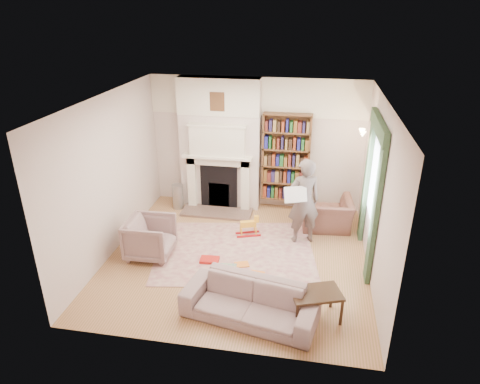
% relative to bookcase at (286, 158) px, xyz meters
% --- Properties ---
extents(floor, '(4.50, 4.50, 0.00)m').
position_rel_bookcase_xyz_m(floor, '(-0.65, -2.12, -1.18)').
color(floor, olive).
rests_on(floor, ground).
extents(ceiling, '(4.50, 4.50, 0.00)m').
position_rel_bookcase_xyz_m(ceiling, '(-0.65, -2.12, 1.62)').
color(ceiling, white).
rests_on(ceiling, wall_back).
extents(wall_back, '(4.50, 0.00, 4.50)m').
position_rel_bookcase_xyz_m(wall_back, '(-0.65, 0.13, 0.22)').
color(wall_back, beige).
rests_on(wall_back, floor).
extents(wall_front, '(4.50, 0.00, 4.50)m').
position_rel_bookcase_xyz_m(wall_front, '(-0.65, -4.37, 0.22)').
color(wall_front, beige).
rests_on(wall_front, floor).
extents(wall_left, '(0.00, 4.50, 4.50)m').
position_rel_bookcase_xyz_m(wall_left, '(-2.90, -2.12, 0.22)').
color(wall_left, beige).
rests_on(wall_left, floor).
extents(wall_right, '(0.00, 4.50, 4.50)m').
position_rel_bookcase_xyz_m(wall_right, '(1.60, -2.12, 0.22)').
color(wall_right, beige).
rests_on(wall_right, floor).
extents(fireplace, '(1.70, 0.58, 2.80)m').
position_rel_bookcase_xyz_m(fireplace, '(-1.40, -0.07, 0.21)').
color(fireplace, beige).
rests_on(fireplace, floor).
extents(bookcase, '(1.00, 0.24, 1.85)m').
position_rel_bookcase_xyz_m(bookcase, '(0.00, 0.00, 0.00)').
color(bookcase, brown).
rests_on(bookcase, floor).
extents(window, '(0.02, 0.90, 1.30)m').
position_rel_bookcase_xyz_m(window, '(1.58, -1.72, 0.27)').
color(window, silver).
rests_on(window, wall_right).
extents(curtain_left, '(0.07, 0.32, 2.40)m').
position_rel_bookcase_xyz_m(curtain_left, '(1.55, -2.42, 0.02)').
color(curtain_left, '#304B30').
rests_on(curtain_left, floor).
extents(curtain_right, '(0.07, 0.32, 2.40)m').
position_rel_bookcase_xyz_m(curtain_right, '(1.55, -1.02, 0.02)').
color(curtain_right, '#304B30').
rests_on(curtain_right, floor).
extents(pelmet, '(0.09, 1.70, 0.24)m').
position_rel_bookcase_xyz_m(pelmet, '(1.54, -1.72, 1.20)').
color(pelmet, '#304B30').
rests_on(pelmet, wall_right).
extents(wall_sconce, '(0.20, 0.24, 0.24)m').
position_rel_bookcase_xyz_m(wall_sconce, '(1.38, -0.62, 0.72)').
color(wall_sconce, gold).
rests_on(wall_sconce, wall_right).
extents(rug, '(3.14, 2.60, 0.01)m').
position_rel_bookcase_xyz_m(rug, '(-0.73, -1.97, -1.17)').
color(rug, beige).
rests_on(rug, floor).
extents(armchair_reading, '(1.05, 0.94, 0.64)m').
position_rel_bookcase_xyz_m(armchair_reading, '(0.90, -0.77, -0.86)').
color(armchair_reading, '#4C2A28').
rests_on(armchair_reading, floor).
extents(armchair_left, '(0.81, 0.78, 0.72)m').
position_rel_bookcase_xyz_m(armchair_left, '(-2.18, -2.35, -0.82)').
color(armchair_left, gray).
rests_on(armchair_left, floor).
extents(sofa, '(2.02, 1.11, 0.56)m').
position_rel_bookcase_xyz_m(sofa, '(-0.19, -3.68, -0.90)').
color(sofa, '#A09384').
rests_on(sofa, floor).
extents(man_reading, '(0.70, 0.58, 1.65)m').
position_rel_bookcase_xyz_m(man_reading, '(0.45, -1.37, -0.35)').
color(man_reading, '#5B4D49').
rests_on(man_reading, floor).
extents(newspaper, '(0.43, 0.26, 0.28)m').
position_rel_bookcase_xyz_m(newspaper, '(0.30, -1.57, -0.13)').
color(newspaper, white).
rests_on(newspaper, man_reading).
extents(coffee_table, '(0.81, 0.66, 0.45)m').
position_rel_bookcase_xyz_m(coffee_table, '(0.72, -3.53, -0.95)').
color(coffee_table, '#352212').
rests_on(coffee_table, floor).
extents(paraffin_heater, '(0.26, 0.26, 0.55)m').
position_rel_bookcase_xyz_m(paraffin_heater, '(-2.29, -0.39, -0.90)').
color(paraffin_heater, '#999BA0').
rests_on(paraffin_heater, floor).
extents(rocking_horse, '(0.51, 0.34, 0.41)m').
position_rel_bookcase_xyz_m(rocking_horse, '(-0.58, -1.35, -0.97)').
color(rocking_horse, yellow).
rests_on(rocking_horse, rug).
extents(board_game, '(0.44, 0.44, 0.03)m').
position_rel_bookcase_xyz_m(board_game, '(-0.78, -2.63, -1.15)').
color(board_game, gold).
rests_on(board_game, rug).
extents(game_box_lid, '(0.34, 0.24, 0.05)m').
position_rel_bookcase_xyz_m(game_box_lid, '(-1.10, -2.38, -1.14)').
color(game_box_lid, '#B21914').
rests_on(game_box_lid, rug).
extents(comic_annuals, '(0.57, 0.63, 0.02)m').
position_rel_bookcase_xyz_m(comic_annuals, '(-0.43, -2.59, -1.16)').
color(comic_annuals, red).
rests_on(comic_annuals, rug).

